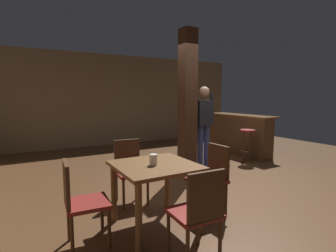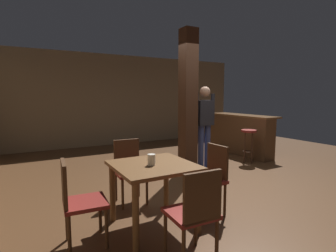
{
  "view_description": "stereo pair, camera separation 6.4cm",
  "coord_description": "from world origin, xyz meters",
  "px_view_note": "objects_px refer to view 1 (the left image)",
  "views": [
    {
      "loc": [
        -3.04,
        -3.51,
        1.54
      ],
      "look_at": [
        -0.84,
        0.3,
        1.03
      ],
      "focal_mm": 28.0,
      "sensor_mm": 36.0,
      "label": 1
    },
    {
      "loc": [
        -2.98,
        -3.54,
        1.54
      ],
      "look_at": [
        -0.84,
        0.3,
        1.03
      ],
      "focal_mm": 28.0,
      "sensor_mm": 36.0,
      "label": 2
    }
  ],
  "objects_px": {
    "chair_east": "(211,175)",
    "chair_north": "(130,167)",
    "dining_table": "(155,175)",
    "chair_west": "(80,199)",
    "standing_person": "(204,122)",
    "napkin_cup": "(153,160)",
    "bar_stool_near": "(247,138)",
    "bar_counter": "(238,134)",
    "chair_south": "(198,210)"
  },
  "relations": [
    {
      "from": "standing_person",
      "to": "bar_counter",
      "type": "distance_m",
      "value": 2.08
    },
    {
      "from": "dining_table",
      "to": "chair_west",
      "type": "xyz_separation_m",
      "value": [
        -0.85,
        0.0,
        -0.11
      ]
    },
    {
      "from": "chair_south",
      "to": "bar_stool_near",
      "type": "distance_m",
      "value": 4.01
    },
    {
      "from": "chair_south",
      "to": "bar_stool_near",
      "type": "height_order",
      "value": "chair_south"
    },
    {
      "from": "chair_east",
      "to": "napkin_cup",
      "type": "distance_m",
      "value": 0.9
    },
    {
      "from": "dining_table",
      "to": "napkin_cup",
      "type": "height_order",
      "value": "napkin_cup"
    },
    {
      "from": "napkin_cup",
      "to": "bar_counter",
      "type": "xyz_separation_m",
      "value": [
        3.77,
        2.47,
        -0.29
      ]
    },
    {
      "from": "napkin_cup",
      "to": "bar_counter",
      "type": "bearing_deg",
      "value": 33.21
    },
    {
      "from": "chair_west",
      "to": "napkin_cup",
      "type": "relative_size",
      "value": 7.07
    },
    {
      "from": "dining_table",
      "to": "bar_stool_near",
      "type": "height_order",
      "value": "bar_stool_near"
    },
    {
      "from": "chair_north",
      "to": "chair_west",
      "type": "bearing_deg",
      "value": -136.11
    },
    {
      "from": "chair_west",
      "to": "chair_north",
      "type": "height_order",
      "value": "same"
    },
    {
      "from": "chair_west",
      "to": "chair_north",
      "type": "bearing_deg",
      "value": 43.89
    },
    {
      "from": "chair_south",
      "to": "napkin_cup",
      "type": "height_order",
      "value": "chair_south"
    },
    {
      "from": "dining_table",
      "to": "chair_south",
      "type": "xyz_separation_m",
      "value": [
        0.03,
        -0.8,
        -0.11
      ]
    },
    {
      "from": "chair_north",
      "to": "standing_person",
      "type": "bearing_deg",
      "value": 20.73
    },
    {
      "from": "chair_east",
      "to": "chair_south",
      "type": "height_order",
      "value": "same"
    },
    {
      "from": "chair_south",
      "to": "napkin_cup",
      "type": "bearing_deg",
      "value": 94.82
    },
    {
      "from": "chair_west",
      "to": "chair_north",
      "type": "distance_m",
      "value": 1.21
    },
    {
      "from": "bar_stool_near",
      "to": "chair_north",
      "type": "bearing_deg",
      "value": -166.39
    },
    {
      "from": "chair_west",
      "to": "standing_person",
      "type": "distance_m",
      "value": 3.21
    },
    {
      "from": "dining_table",
      "to": "napkin_cup",
      "type": "relative_size",
      "value": 7.09
    },
    {
      "from": "bar_stool_near",
      "to": "napkin_cup",
      "type": "bearing_deg",
      "value": -153.14
    },
    {
      "from": "chair_east",
      "to": "chair_south",
      "type": "relative_size",
      "value": 1.0
    },
    {
      "from": "bar_stool_near",
      "to": "dining_table",
      "type": "bearing_deg",
      "value": -153.32
    },
    {
      "from": "chair_north",
      "to": "standing_person",
      "type": "height_order",
      "value": "standing_person"
    },
    {
      "from": "chair_east",
      "to": "bar_stool_near",
      "type": "xyz_separation_m",
      "value": [
        2.42,
        1.66,
        0.06
      ]
    },
    {
      "from": "bar_counter",
      "to": "bar_stool_near",
      "type": "distance_m",
      "value": 0.97
    },
    {
      "from": "dining_table",
      "to": "bar_counter",
      "type": "relative_size",
      "value": 0.44
    },
    {
      "from": "dining_table",
      "to": "chair_south",
      "type": "relative_size",
      "value": 1.0
    },
    {
      "from": "chair_east",
      "to": "chair_west",
      "type": "bearing_deg",
      "value": 178.54
    },
    {
      "from": "chair_west",
      "to": "standing_person",
      "type": "bearing_deg",
      "value": 29.39
    },
    {
      "from": "chair_south",
      "to": "bar_stool_near",
      "type": "relative_size",
      "value": 1.17
    },
    {
      "from": "napkin_cup",
      "to": "standing_person",
      "type": "xyz_separation_m",
      "value": [
        1.95,
        1.59,
        0.18
      ]
    },
    {
      "from": "chair_west",
      "to": "chair_east",
      "type": "relative_size",
      "value": 1.0
    },
    {
      "from": "dining_table",
      "to": "napkin_cup",
      "type": "bearing_deg",
      "value": -140.26
    },
    {
      "from": "standing_person",
      "to": "bar_stool_near",
      "type": "xyz_separation_m",
      "value": [
        1.31,
        0.06,
        -0.43
      ]
    },
    {
      "from": "standing_person",
      "to": "bar_counter",
      "type": "relative_size",
      "value": 0.85
    },
    {
      "from": "dining_table",
      "to": "bar_counter",
      "type": "xyz_separation_m",
      "value": [
        3.74,
        2.44,
        -0.09
      ]
    },
    {
      "from": "chair_west",
      "to": "chair_east",
      "type": "distance_m",
      "value": 1.66
    },
    {
      "from": "dining_table",
      "to": "bar_counter",
      "type": "height_order",
      "value": "bar_counter"
    },
    {
      "from": "chair_east",
      "to": "chair_north",
      "type": "xyz_separation_m",
      "value": [
        -0.78,
        0.88,
        0.0
      ]
    },
    {
      "from": "bar_counter",
      "to": "chair_south",
      "type": "bearing_deg",
      "value": -138.85
    },
    {
      "from": "napkin_cup",
      "to": "bar_stool_near",
      "type": "distance_m",
      "value": 3.67
    },
    {
      "from": "dining_table",
      "to": "bar_stool_near",
      "type": "distance_m",
      "value": 3.61
    },
    {
      "from": "chair_north",
      "to": "bar_stool_near",
      "type": "relative_size",
      "value": 1.17
    },
    {
      "from": "bar_stool_near",
      "to": "chair_east",
      "type": "bearing_deg",
      "value": -145.57
    },
    {
      "from": "napkin_cup",
      "to": "chair_north",
      "type": "bearing_deg",
      "value": 86.09
    },
    {
      "from": "bar_stool_near",
      "to": "bar_counter",
      "type": "bearing_deg",
      "value": 58.01
    },
    {
      "from": "chair_west",
      "to": "bar_stool_near",
      "type": "bearing_deg",
      "value": 21.62
    }
  ]
}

